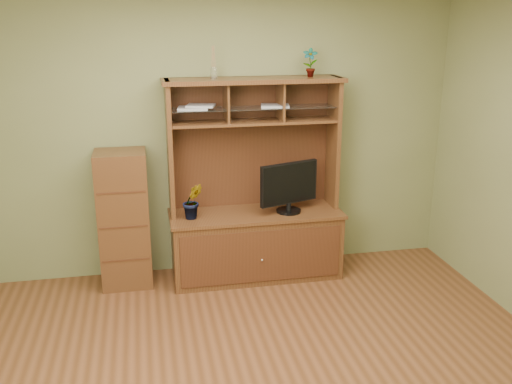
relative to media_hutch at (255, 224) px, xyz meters
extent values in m
cube|color=#542F18|center=(-0.26, -1.73, -0.53)|extent=(4.50, 4.00, 0.02)
cube|color=olive|center=(-0.26, 0.28, 0.83)|extent=(4.50, 0.02, 2.70)
cube|color=#412112|center=(0.00, -0.02, -0.21)|extent=(1.60, 0.55, 0.62)
cube|color=#3D2010|center=(0.00, -0.30, -0.21)|extent=(1.50, 0.01, 0.50)
sphere|color=silver|center=(0.00, -0.32, -0.24)|extent=(0.02, 0.02, 0.02)
cube|color=#412112|center=(0.00, -0.02, 0.11)|extent=(1.64, 0.59, 0.03)
cube|color=#412112|center=(-0.78, 0.08, 0.75)|extent=(0.04, 0.35, 1.25)
cube|color=#412112|center=(0.78, 0.08, 0.75)|extent=(0.04, 0.35, 1.25)
cube|color=#3D2010|center=(0.00, 0.24, 0.75)|extent=(1.52, 0.02, 1.25)
cube|color=#412112|center=(0.00, 0.08, 1.36)|extent=(1.66, 0.40, 0.04)
cube|color=#412112|center=(0.00, 0.08, 0.98)|extent=(1.52, 0.32, 0.02)
cube|color=#412112|center=(-0.25, 0.08, 1.16)|extent=(0.02, 0.31, 0.35)
cube|color=#412112|center=(0.25, 0.08, 1.16)|extent=(0.02, 0.31, 0.35)
cube|color=silver|center=(0.00, 0.07, 1.11)|extent=(1.50, 0.27, 0.01)
cylinder|color=black|center=(0.31, -0.08, 0.14)|extent=(0.23, 0.23, 0.02)
cylinder|color=black|center=(0.31, -0.08, 0.19)|extent=(0.05, 0.05, 0.07)
cube|color=black|center=(0.31, -0.08, 0.41)|extent=(0.59, 0.25, 0.39)
imported|color=#2F541C|center=(-0.60, -0.08, 0.30)|extent=(0.20, 0.17, 0.34)
imported|color=#396D26|center=(0.53, 0.08, 1.51)|extent=(0.16, 0.13, 0.26)
cylinder|color=silver|center=(-0.36, 0.08, 1.43)|extent=(0.06, 0.06, 0.10)
cylinder|color=#9C744E|center=(-0.36, 0.08, 1.57)|extent=(0.04, 0.04, 0.19)
cube|color=silver|center=(-0.56, 0.08, 1.12)|extent=(0.29, 0.24, 0.02)
cube|color=silver|center=(-0.49, 0.08, 1.14)|extent=(0.29, 0.25, 0.02)
cube|color=silver|center=(0.20, 0.08, 1.12)|extent=(0.29, 0.25, 0.02)
cube|color=#412112|center=(-1.23, 0.05, 0.12)|extent=(0.46, 0.41, 1.28)
cube|color=#3D2010|center=(-1.23, -0.16, -0.20)|extent=(0.42, 0.01, 0.02)
cube|color=#3D2010|center=(-1.23, -0.16, 0.12)|extent=(0.42, 0.01, 0.01)
cube|color=#3D2010|center=(-1.23, -0.16, 0.44)|extent=(0.42, 0.01, 0.01)
camera|label=1|loc=(-1.01, -5.05, 1.91)|focal=40.00mm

